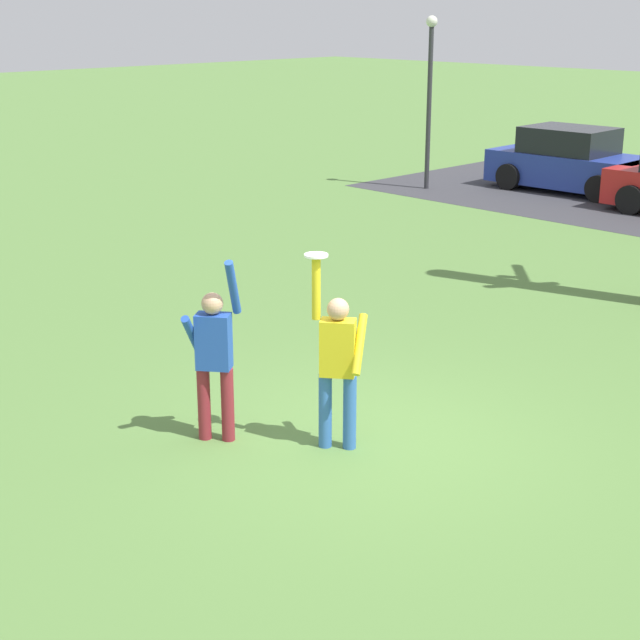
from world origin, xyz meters
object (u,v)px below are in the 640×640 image
object	(u,v)px
person_catcher	(338,360)
frisbee_disc	(316,255)
parked_car_blue	(571,162)
person_defender	(214,354)
lamppost_by_lot	(430,86)

from	to	relation	value
person_catcher	frisbee_disc	distance (m)	1.13
frisbee_disc	parked_car_blue	xyz separation A→B (m)	(-6.38, 15.15, -1.37)
frisbee_disc	person_catcher	bearing A→B (deg)	36.93
person_defender	lamppost_by_lot	world-z (taller)	lamppost_by_lot
frisbee_disc	lamppost_by_lot	distance (m)	15.74
person_defender	parked_car_blue	distance (m)	16.74
person_catcher	parked_car_blue	bearing A→B (deg)	-103.34
person_defender	lamppost_by_lot	distance (m)	15.88
frisbee_disc	person_defender	bearing A→B (deg)	-143.07
person_catcher	person_defender	bearing A→B (deg)	-0.00
person_catcher	lamppost_by_lot	xyz separation A→B (m)	(-9.31, 12.67, 1.60)
parked_car_blue	lamppost_by_lot	world-z (taller)	lamppost_by_lot
frisbee_disc	lamppost_by_lot	size ratio (longest dim) A/B	0.06
person_catcher	parked_car_blue	size ratio (longest dim) A/B	0.50
person_catcher	frisbee_disc	size ratio (longest dim) A/B	8.52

